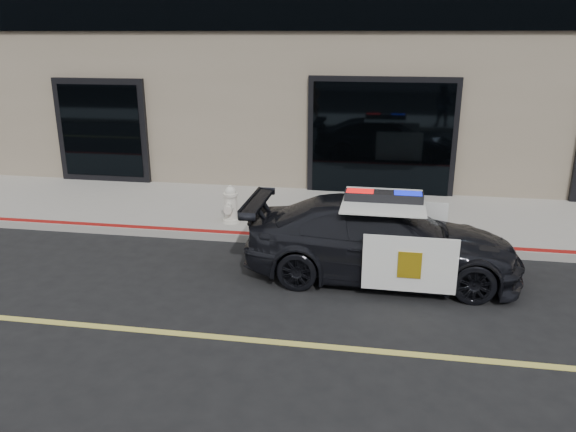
# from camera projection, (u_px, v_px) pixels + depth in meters

# --- Properties ---
(ground) EXTENTS (120.00, 120.00, 0.00)m
(ground) POSITION_uv_depth(u_px,v_px,m) (451.00, 358.00, 6.89)
(ground) COLOR black
(ground) RESTS_ON ground
(sidewalk_n) EXTENTS (60.00, 3.50, 0.15)m
(sidewalk_n) POSITION_uv_depth(u_px,v_px,m) (425.00, 219.00, 11.79)
(sidewalk_n) COLOR gray
(sidewalk_n) RESTS_ON ground
(police_car) EXTENTS (2.05, 4.42, 1.44)m
(police_car) POSITION_uv_depth(u_px,v_px,m) (381.00, 239.00, 9.03)
(police_car) COLOR black
(police_car) RESTS_ON ground
(fire_hydrant) EXTENTS (0.35, 0.48, 0.77)m
(fire_hydrant) POSITION_uv_depth(u_px,v_px,m) (231.00, 205.00, 11.26)
(fire_hydrant) COLOR silver
(fire_hydrant) RESTS_ON sidewalk_n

